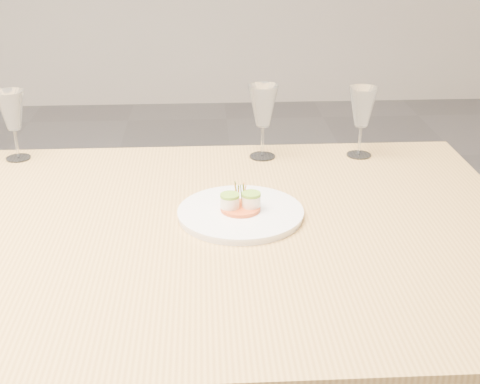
{
  "coord_description": "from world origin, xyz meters",
  "views": [
    {
      "loc": [
        0.51,
        -1.26,
        1.39
      ],
      "look_at": [
        0.59,
        0.06,
        0.8
      ],
      "focal_mm": 50.0,
      "sensor_mm": 36.0,
      "label": 1
    }
  ],
  "objects": [
    {
      "name": "wine_glass_2",
      "position": [
        0.93,
        0.4,
        0.88
      ],
      "size": [
        0.08,
        0.08,
        0.19
      ],
      "color": "white",
      "rests_on": "dining_table"
    },
    {
      "name": "wine_glass_1",
      "position": [
        0.66,
        0.41,
        0.89
      ],
      "size": [
        0.08,
        0.08,
        0.2
      ],
      "color": "white",
      "rests_on": "dining_table"
    },
    {
      "name": "dinner_plate",
      "position": [
        0.59,
        0.04,
        0.76
      ],
      "size": [
        0.27,
        0.27,
        0.07
      ],
      "rotation": [
        0.0,
        0.0,
        0.18
      ],
      "color": "white",
      "rests_on": "dining_table"
    },
    {
      "name": "wine_glass_0",
      "position": [
        0.01,
        0.43,
        0.88
      ],
      "size": [
        0.07,
        0.07,
        0.19
      ],
      "color": "white",
      "rests_on": "dining_table"
    }
  ]
}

